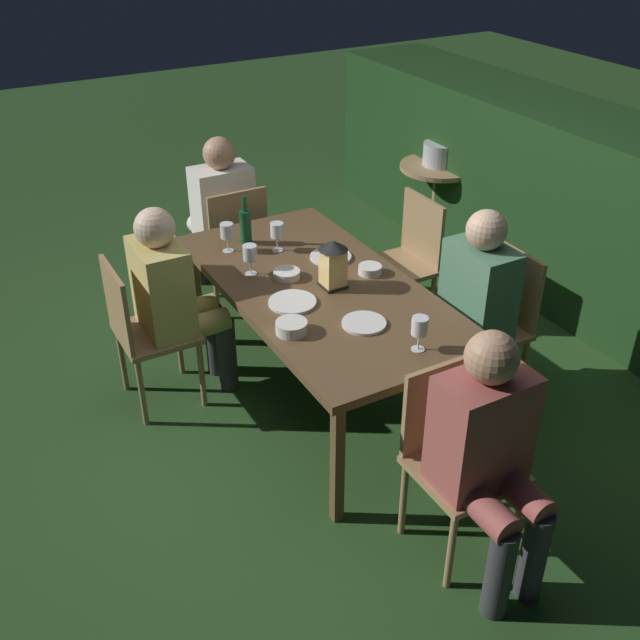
% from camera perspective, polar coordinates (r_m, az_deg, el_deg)
% --- Properties ---
extents(ground_plane, '(16.00, 16.00, 0.00)m').
position_cam_1_polar(ground_plane, '(4.32, 0.00, -5.73)').
color(ground_plane, '#26471E').
extents(dining_table, '(1.86, 0.93, 0.72)m').
position_cam_1_polar(dining_table, '(3.95, 0.00, 2.04)').
color(dining_table, brown).
rests_on(dining_table, ground).
extents(chair_head_near, '(0.40, 0.42, 0.87)m').
position_cam_1_polar(chair_head_near, '(4.99, -6.67, 6.00)').
color(chair_head_near, '#9E7A51').
rests_on(chair_head_near, ground).
extents(person_in_cream, '(0.48, 0.38, 1.15)m').
position_cam_1_polar(person_in_cream, '(5.09, -7.66, 8.36)').
color(person_in_cream, white).
rests_on(person_in_cream, ground).
extents(chair_side_right_b, '(0.42, 0.40, 0.87)m').
position_cam_1_polar(chair_side_right_b, '(4.20, 13.09, 0.13)').
color(chair_side_right_b, '#9E7A51').
rests_on(chair_side_right_b, ground).
extents(person_in_green, '(0.38, 0.47, 1.15)m').
position_cam_1_polar(person_in_green, '(4.01, 11.23, 1.27)').
color(person_in_green, '#4C7A5B').
rests_on(person_in_green, ground).
extents(chair_side_left_a, '(0.42, 0.40, 0.87)m').
position_cam_1_polar(chair_side_left_a, '(4.12, -13.36, -0.61)').
color(chair_side_left_a, '#9E7A51').
rests_on(chair_side_left_a, ground).
extents(person_in_mustard, '(0.38, 0.47, 1.15)m').
position_cam_1_polar(person_in_mustard, '(4.08, -11.02, 1.90)').
color(person_in_mustard, tan).
rests_on(person_in_mustard, ground).
extents(chair_head_far, '(0.40, 0.42, 0.87)m').
position_cam_1_polar(chair_head_far, '(3.27, 10.30, -9.80)').
color(chair_head_far, '#9E7A51').
rests_on(chair_head_far, ground).
extents(person_in_rust, '(0.48, 0.38, 1.15)m').
position_cam_1_polar(person_in_rust, '(3.06, 12.84, -9.70)').
color(person_in_rust, '#9E4C47').
rests_on(person_in_rust, ground).
extents(chair_side_right_a, '(0.42, 0.40, 0.87)m').
position_cam_1_polar(chair_side_right_a, '(4.76, 6.56, 4.72)').
color(chair_side_right_a, '#9E7A51').
rests_on(chair_side_right_a, ground).
extents(lantern_centerpiece, '(0.15, 0.15, 0.27)m').
position_cam_1_polar(lantern_centerpiece, '(3.84, 1.00, 4.50)').
color(lantern_centerpiece, black).
rests_on(lantern_centerpiece, dining_table).
extents(green_bottle_on_table, '(0.07, 0.07, 0.29)m').
position_cam_1_polar(green_bottle_on_table, '(4.35, -5.70, 7.16)').
color(green_bottle_on_table, '#144723').
rests_on(green_bottle_on_table, dining_table).
extents(wine_glass_a, '(0.08, 0.08, 0.17)m').
position_cam_1_polar(wine_glass_a, '(4.26, -7.11, 6.66)').
color(wine_glass_a, silver).
rests_on(wine_glass_a, dining_table).
extents(wine_glass_b, '(0.08, 0.08, 0.17)m').
position_cam_1_polar(wine_glass_b, '(4.00, -5.36, 5.01)').
color(wine_glass_b, silver).
rests_on(wine_glass_b, dining_table).
extents(wine_glass_c, '(0.08, 0.08, 0.17)m').
position_cam_1_polar(wine_glass_c, '(3.37, 7.61, -0.58)').
color(wine_glass_c, silver).
rests_on(wine_glass_c, dining_table).
extents(wine_glass_d, '(0.08, 0.08, 0.17)m').
position_cam_1_polar(wine_glass_d, '(4.25, -3.30, 6.75)').
color(wine_glass_d, silver).
rests_on(wine_glass_d, dining_table).
extents(plate_a, '(0.24, 0.24, 0.01)m').
position_cam_1_polar(plate_a, '(3.76, -2.12, 1.37)').
color(plate_a, white).
rests_on(plate_a, dining_table).
extents(plate_b, '(0.23, 0.23, 0.01)m').
position_cam_1_polar(plate_b, '(4.20, 0.82, 4.85)').
color(plate_b, white).
rests_on(plate_b, dining_table).
extents(plate_c, '(0.22, 0.22, 0.01)m').
position_cam_1_polar(plate_c, '(3.59, 3.38, -0.25)').
color(plate_c, silver).
rests_on(plate_c, dining_table).
extents(bowl_olives, '(0.14, 0.14, 0.04)m').
position_cam_1_polar(bowl_olives, '(3.99, -2.55, 3.53)').
color(bowl_olives, silver).
rests_on(bowl_olives, dining_table).
extents(bowl_bread, '(0.13, 0.13, 0.05)m').
position_cam_1_polar(bowl_bread, '(4.04, 3.84, 3.88)').
color(bowl_bread, silver).
rests_on(bowl_bread, dining_table).
extents(bowl_salad, '(0.15, 0.15, 0.06)m').
position_cam_1_polar(bowl_salad, '(3.51, -2.18, -0.52)').
color(bowl_salad, silver).
rests_on(bowl_salad, dining_table).
extents(side_table, '(0.60, 0.60, 0.65)m').
position_cam_1_polar(side_table, '(5.95, 8.90, 9.68)').
color(side_table, '#9E7A51').
rests_on(side_table, ground).
extents(ice_bucket, '(0.26, 0.26, 0.34)m').
position_cam_1_polar(ice_bucket, '(5.84, 9.14, 12.52)').
color(ice_bucket, '#B2B7BF').
rests_on(ice_bucket, side_table).
extents(hedge_backdrop, '(5.33, 0.75, 1.25)m').
position_cam_1_polar(hedge_backdrop, '(5.24, 20.86, 7.02)').
color(hedge_backdrop, '#193816').
rests_on(hedge_backdrop, ground).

